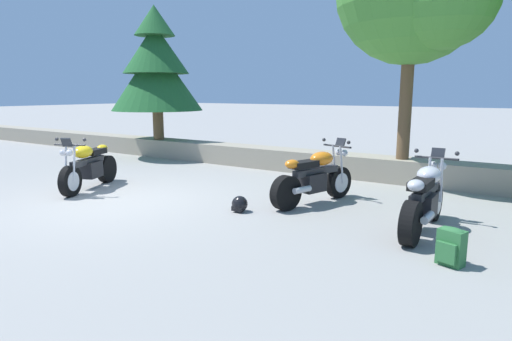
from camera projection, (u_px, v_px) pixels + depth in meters
name	position (u px, v px, depth m)	size (l,w,h in m)	color
ground_plane	(118.00, 201.00, 8.30)	(120.00, 120.00, 0.00)	gray
stone_wall	(256.00, 156.00, 12.20)	(36.00, 0.80, 0.55)	gray
motorcycle_yellow_near_left	(89.00, 167.00, 9.26)	(1.06, 1.95, 1.18)	black
motorcycle_orange_centre	(315.00, 178.00, 8.05)	(0.88, 2.02, 1.18)	black
motorcycle_silver_far_right	(425.00, 200.00, 6.42)	(0.67, 2.06, 1.18)	black
rider_backpack	(451.00, 246.00, 5.19)	(0.34, 0.32, 0.47)	#2D6B38
rider_helmet	(239.00, 204.00, 7.53)	(0.28, 0.28, 0.28)	black
pine_tree_far_left	(156.00, 67.00, 13.58)	(2.84, 2.84, 4.14)	brown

